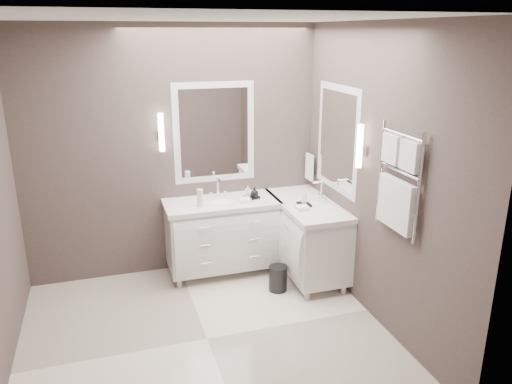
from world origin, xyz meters
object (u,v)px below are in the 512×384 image
object	(u,v)px
waste_bin	(278,278)
vanity_back	(222,232)
towel_ladder	(398,187)
vanity_right	(307,234)

from	to	relation	value
waste_bin	vanity_back	bearing A→B (deg)	127.58
towel_ladder	waste_bin	bearing A→B (deg)	122.02
vanity_back	vanity_right	world-z (taller)	same
vanity_back	waste_bin	bearing A→B (deg)	-52.42
towel_ladder	vanity_back	bearing A→B (deg)	124.10
vanity_back	waste_bin	xyz separation A→B (m)	(0.45, -0.58, -0.35)
vanity_back	vanity_right	bearing A→B (deg)	-20.38
waste_bin	vanity_right	bearing A→B (deg)	31.43
vanity_right	waste_bin	world-z (taller)	vanity_right
waste_bin	towel_ladder	bearing A→B (deg)	-57.98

